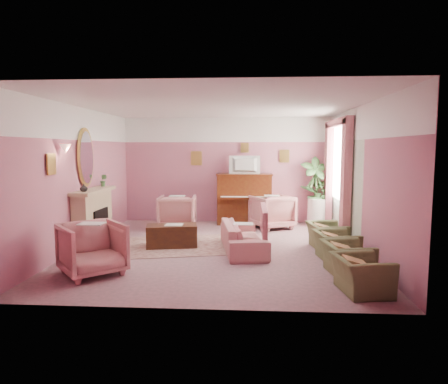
# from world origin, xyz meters

# --- Properties ---
(floor) EXTENTS (5.50, 6.00, 0.01)m
(floor) POSITION_xyz_m (0.00, 0.00, 0.00)
(floor) COLOR #86616A
(floor) RESTS_ON ground
(ceiling) EXTENTS (5.50, 6.00, 0.01)m
(ceiling) POSITION_xyz_m (0.00, 0.00, 2.80)
(ceiling) COLOR silver
(ceiling) RESTS_ON wall_back
(wall_back) EXTENTS (5.50, 0.02, 2.80)m
(wall_back) POSITION_xyz_m (0.00, 3.00, 1.40)
(wall_back) COLOR #8D5A77
(wall_back) RESTS_ON floor
(wall_front) EXTENTS (5.50, 0.02, 2.80)m
(wall_front) POSITION_xyz_m (0.00, -3.00, 1.40)
(wall_front) COLOR #8D5A77
(wall_front) RESTS_ON floor
(wall_left) EXTENTS (0.02, 6.00, 2.80)m
(wall_left) POSITION_xyz_m (-2.75, 0.00, 1.40)
(wall_left) COLOR #8D5A77
(wall_left) RESTS_ON floor
(wall_right) EXTENTS (0.02, 6.00, 2.80)m
(wall_right) POSITION_xyz_m (2.75, 0.00, 1.40)
(wall_right) COLOR #8D5A77
(wall_right) RESTS_ON floor
(picture_rail_band) EXTENTS (5.50, 0.01, 0.65)m
(picture_rail_band) POSITION_xyz_m (0.00, 2.99, 2.47)
(picture_rail_band) COLOR white
(picture_rail_band) RESTS_ON wall_back
(stripe_panel) EXTENTS (0.01, 3.00, 2.15)m
(stripe_panel) POSITION_xyz_m (2.73, 1.30, 1.07)
(stripe_panel) COLOR beige
(stripe_panel) RESTS_ON wall_right
(fireplace_surround) EXTENTS (0.30, 1.40, 1.10)m
(fireplace_surround) POSITION_xyz_m (-2.59, 0.20, 0.55)
(fireplace_surround) COLOR tan
(fireplace_surround) RESTS_ON floor
(fireplace_inset) EXTENTS (0.18, 0.72, 0.68)m
(fireplace_inset) POSITION_xyz_m (-2.49, 0.20, 0.40)
(fireplace_inset) COLOR black
(fireplace_inset) RESTS_ON floor
(fire_ember) EXTENTS (0.06, 0.54, 0.10)m
(fire_ember) POSITION_xyz_m (-2.45, 0.20, 0.22)
(fire_ember) COLOR #FF5C22
(fire_ember) RESTS_ON floor
(mantel_shelf) EXTENTS (0.40, 1.55, 0.07)m
(mantel_shelf) POSITION_xyz_m (-2.56, 0.20, 1.12)
(mantel_shelf) COLOR tan
(mantel_shelf) RESTS_ON fireplace_surround
(hearth) EXTENTS (0.55, 1.50, 0.02)m
(hearth) POSITION_xyz_m (-2.39, 0.20, 0.01)
(hearth) COLOR tan
(hearth) RESTS_ON floor
(mirror_frame) EXTENTS (0.04, 0.72, 1.20)m
(mirror_frame) POSITION_xyz_m (-2.70, 0.20, 1.80)
(mirror_frame) COLOR #B09141
(mirror_frame) RESTS_ON wall_left
(mirror_glass) EXTENTS (0.01, 0.60, 1.06)m
(mirror_glass) POSITION_xyz_m (-2.67, 0.20, 1.80)
(mirror_glass) COLOR silver
(mirror_glass) RESTS_ON wall_left
(sconce_shade) EXTENTS (0.20, 0.20, 0.16)m
(sconce_shade) POSITION_xyz_m (-2.62, -0.85, 1.98)
(sconce_shade) COLOR #E19E87
(sconce_shade) RESTS_ON wall_left
(piano) EXTENTS (1.40, 0.60, 1.30)m
(piano) POSITION_xyz_m (0.50, 2.68, 0.65)
(piano) COLOR #471E0C
(piano) RESTS_ON floor
(piano_keyshelf) EXTENTS (1.30, 0.12, 0.06)m
(piano_keyshelf) POSITION_xyz_m (0.50, 2.33, 0.72)
(piano_keyshelf) COLOR #471E0C
(piano_keyshelf) RESTS_ON piano
(piano_keys) EXTENTS (1.20, 0.08, 0.02)m
(piano_keys) POSITION_xyz_m (0.50, 2.33, 0.76)
(piano_keys) COLOR white
(piano_keys) RESTS_ON piano
(piano_top) EXTENTS (1.45, 0.65, 0.04)m
(piano_top) POSITION_xyz_m (0.50, 2.68, 1.31)
(piano_top) COLOR #471E0C
(piano_top) RESTS_ON piano
(television) EXTENTS (0.80, 0.12, 0.48)m
(television) POSITION_xyz_m (0.50, 2.63, 1.60)
(television) COLOR black
(television) RESTS_ON piano
(print_back_left) EXTENTS (0.30, 0.03, 0.38)m
(print_back_left) POSITION_xyz_m (-0.80, 2.96, 1.72)
(print_back_left) COLOR #B09141
(print_back_left) RESTS_ON wall_back
(print_back_right) EXTENTS (0.26, 0.03, 0.34)m
(print_back_right) POSITION_xyz_m (1.55, 2.96, 1.78)
(print_back_right) COLOR #B09141
(print_back_right) RESTS_ON wall_back
(print_back_mid) EXTENTS (0.22, 0.03, 0.26)m
(print_back_mid) POSITION_xyz_m (0.50, 2.96, 2.00)
(print_back_mid) COLOR #B09141
(print_back_mid) RESTS_ON wall_back
(print_left_wall) EXTENTS (0.03, 0.28, 0.36)m
(print_left_wall) POSITION_xyz_m (-2.71, -1.20, 1.72)
(print_left_wall) COLOR #B09141
(print_left_wall) RESTS_ON wall_left
(window_blind) EXTENTS (0.03, 1.40, 1.80)m
(window_blind) POSITION_xyz_m (2.70, 1.55, 1.70)
(window_blind) COLOR beige
(window_blind) RESTS_ON wall_right
(curtain_left) EXTENTS (0.16, 0.34, 2.60)m
(curtain_left) POSITION_xyz_m (2.62, 0.63, 1.30)
(curtain_left) COLOR #AD5C67
(curtain_left) RESTS_ON floor
(curtain_right) EXTENTS (0.16, 0.34, 2.60)m
(curtain_right) POSITION_xyz_m (2.62, 2.47, 1.30)
(curtain_right) COLOR #AD5C67
(curtain_right) RESTS_ON floor
(pelmet) EXTENTS (0.16, 2.20, 0.16)m
(pelmet) POSITION_xyz_m (2.62, 1.55, 2.56)
(pelmet) COLOR #AD5C67
(pelmet) RESTS_ON wall_right
(mantel_plant) EXTENTS (0.16, 0.16, 0.28)m
(mantel_plant) POSITION_xyz_m (-2.55, 0.75, 1.29)
(mantel_plant) COLOR #386331
(mantel_plant) RESTS_ON mantel_shelf
(mantel_vase) EXTENTS (0.16, 0.16, 0.16)m
(mantel_vase) POSITION_xyz_m (-2.55, -0.30, 1.23)
(mantel_vase) COLOR white
(mantel_vase) RESTS_ON mantel_shelf
(area_rug) EXTENTS (2.83, 2.30, 0.01)m
(area_rug) POSITION_xyz_m (-0.85, 0.18, 0.01)
(area_rug) COLOR #8B635C
(area_rug) RESTS_ON floor
(coffee_table) EXTENTS (1.08, 0.68, 0.45)m
(coffee_table) POSITION_xyz_m (-0.93, 0.10, 0.23)
(coffee_table) COLOR #351D0F
(coffee_table) RESTS_ON floor
(table_paper) EXTENTS (0.35, 0.28, 0.01)m
(table_paper) POSITION_xyz_m (-0.88, 0.10, 0.46)
(table_paper) COLOR silver
(table_paper) RESTS_ON coffee_table
(sofa) EXTENTS (0.62, 1.86, 0.75)m
(sofa) POSITION_xyz_m (0.51, -0.11, 0.38)
(sofa) COLOR tan
(sofa) RESTS_ON floor
(sofa_throw) EXTENTS (0.09, 1.41, 0.52)m
(sofa_throw) POSITION_xyz_m (0.91, -0.11, 0.60)
(sofa_throw) COLOR #AD5C67
(sofa_throw) RESTS_ON sofa
(floral_armchair_left) EXTENTS (0.88, 0.88, 0.92)m
(floral_armchair_left) POSITION_xyz_m (-1.15, 1.94, 0.46)
(floral_armchair_left) COLOR tan
(floral_armchair_left) RESTS_ON floor
(floral_armchair_right) EXTENTS (0.88, 0.88, 0.92)m
(floral_armchair_right) POSITION_xyz_m (1.19, 2.14, 0.46)
(floral_armchair_right) COLOR tan
(floral_armchair_right) RESTS_ON floor
(floral_armchair_front) EXTENTS (0.88, 0.88, 0.92)m
(floral_armchair_front) POSITION_xyz_m (-1.83, -1.74, 0.46)
(floral_armchair_front) COLOR tan
(floral_armchair_front) RESTS_ON floor
(olive_chair_a) EXTENTS (0.55, 0.78, 0.68)m
(olive_chair_a) POSITION_xyz_m (2.17, -2.28, 0.34)
(olive_chair_a) COLOR #59643B
(olive_chair_a) RESTS_ON floor
(olive_chair_b) EXTENTS (0.55, 0.78, 0.68)m
(olive_chair_b) POSITION_xyz_m (2.17, -1.46, 0.34)
(olive_chair_b) COLOR #59643B
(olive_chair_b) RESTS_ON floor
(olive_chair_c) EXTENTS (0.55, 0.78, 0.68)m
(olive_chair_c) POSITION_xyz_m (2.17, -0.64, 0.34)
(olive_chair_c) COLOR #59643B
(olive_chair_c) RESTS_ON floor
(olive_chair_d) EXTENTS (0.55, 0.78, 0.68)m
(olive_chair_d) POSITION_xyz_m (2.17, 0.18, 0.34)
(olive_chair_d) COLOR #59643B
(olive_chair_d) RESTS_ON floor
(side_table) EXTENTS (0.52, 0.52, 0.70)m
(side_table) POSITION_xyz_m (2.39, 2.55, 0.35)
(side_table) COLOR silver
(side_table) RESTS_ON floor
(side_plant_big) EXTENTS (0.30, 0.30, 0.34)m
(side_plant_big) POSITION_xyz_m (2.39, 2.55, 0.87)
(side_plant_big) COLOR #386331
(side_plant_big) RESTS_ON side_table
(side_plant_small) EXTENTS (0.16, 0.16, 0.28)m
(side_plant_small) POSITION_xyz_m (2.51, 2.45, 0.84)
(side_plant_small) COLOR #386331
(side_plant_small) RESTS_ON side_table
(palm_pot) EXTENTS (0.34, 0.34, 0.34)m
(palm_pot) POSITION_xyz_m (2.32, 2.60, 0.17)
(palm_pot) COLOR #966742
(palm_pot) RESTS_ON floor
(palm_plant) EXTENTS (0.76, 0.76, 1.44)m
(palm_plant) POSITION_xyz_m (2.32, 2.60, 1.06)
(palm_plant) COLOR #386331
(palm_plant) RESTS_ON palm_pot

